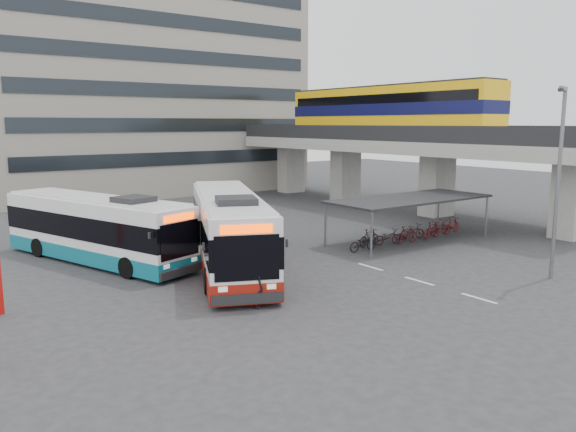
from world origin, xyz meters
TOP-DOWN VIEW (x-y plane):
  - ground at (0.00, 0.00)m, footprint 120.00×120.00m
  - viaduct at (17.00, 12.77)m, footprint 8.00×32.00m
  - bike_shelter at (8.47, 3.00)m, footprint 10.00×4.00m
  - office_block at (6.00, 36.00)m, footprint 30.00×15.00m
  - road_markings at (2.50, -3.00)m, footprint 0.15×7.60m
  - bus_main at (-2.93, 3.95)m, footprint 7.75×12.74m
  - bus_teal at (-7.61, 8.79)m, footprint 6.09×11.90m
  - pedestrian at (-5.10, -1.86)m, footprint 0.43×0.61m
  - lamp_post at (7.45, -6.14)m, footprint 1.40×0.64m

SIDE VIEW (x-z plane):
  - ground at x=0.00m, z-range 0.00..0.00m
  - road_markings at x=2.50m, z-range 0.00..0.01m
  - pedestrian at x=-5.10m, z-range 0.00..1.57m
  - bike_shelter at x=8.47m, z-range 0.03..2.57m
  - bus_teal at x=-7.61m, z-range -0.12..3.34m
  - bus_main at x=-2.93m, z-range -0.13..3.63m
  - lamp_post at x=7.45m, z-range 0.58..8.85m
  - viaduct at x=17.00m, z-range 1.39..11.07m
  - office_block at x=6.00m, z-range 0.00..25.00m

